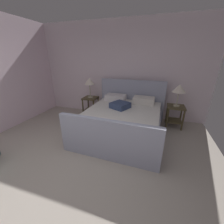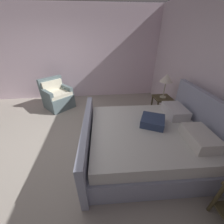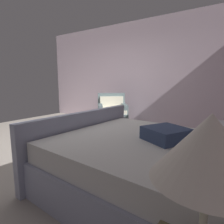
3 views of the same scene
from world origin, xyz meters
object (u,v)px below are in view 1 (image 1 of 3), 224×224
Objects in this scene: bed at (123,120)px; nightstand_right at (175,113)px; table_lamp_left at (89,82)px; table_lamp_right at (179,89)px; nightstand_left at (91,103)px.

bed is 3.71× the size of nightstand_right.
bed reaches higher than nightstand_right.
bed is 3.61× the size of table_lamp_left.
bed reaches higher than table_lamp_right.
table_lamp_left reaches higher than bed.
bed is 3.88× the size of table_lamp_right.
bed is at bearing -149.80° from table_lamp_right.
bed is 3.71× the size of nightstand_left.
nightstand_right is 0.97× the size of table_lamp_left.
nightstand_left is at bearing 178.10° from nightstand_right.
bed is 1.64m from table_lamp_right.
nightstand_left is 0.70m from table_lamp_left.
nightstand_right is (1.27, 0.74, 0.05)m from bed.
table_lamp_left is (-2.55, 0.08, 0.04)m from table_lamp_right.
nightstand_left is at bearing 178.10° from table_lamp_right.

